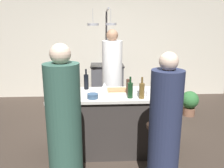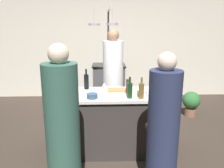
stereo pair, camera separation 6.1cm
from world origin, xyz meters
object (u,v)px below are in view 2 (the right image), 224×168
(chef, at_px, (113,81))
(wine_glass_by_chef, at_px, (104,85))
(guest_left, at_px, (63,131))
(mixing_bowl_steel, at_px, (142,93))
(potted_plant, at_px, (191,102))
(bar_stool_right, at_px, (155,147))
(wine_bottle_white, at_px, (163,81))
(guest_right, at_px, (163,132))
(wine_glass_near_right_guest, at_px, (158,84))
(mixing_bowl_wooden, at_px, (68,88))
(bar_stool_left, at_px, (70,149))
(wine_bottle_green, at_px, (57,84))
(wine_bottle_amber, at_px, (141,90))
(mixing_bowl_blue, at_px, (92,96))
(pepper_mill, at_px, (128,86))
(wine_bottle_red, at_px, (130,90))
(wine_bottle_dark, at_px, (86,81))
(stove_range, at_px, (109,82))
(cutting_board, at_px, (118,90))

(chef, bearing_deg, wine_glass_by_chef, -99.45)
(guest_left, height_order, mixing_bowl_steel, guest_left)
(guest_left, relative_size, wine_glass_by_chef, 11.67)
(potted_plant, bearing_deg, bar_stool_right, -121.17)
(wine_bottle_white, bearing_deg, guest_right, -103.21)
(wine_glass_near_right_guest, distance_m, mixing_bowl_wooden, 1.35)
(bar_stool_left, relative_size, mixing_bowl_wooden, 3.75)
(mixing_bowl_steel, bearing_deg, bar_stool_right, -78.68)
(bar_stool_right, height_order, wine_glass_near_right_guest, wine_glass_near_right_guest)
(wine_bottle_green, bearing_deg, wine_bottle_amber, -15.20)
(potted_plant, bearing_deg, mixing_bowl_blue, -142.08)
(bar_stool_left, distance_m, pepper_mill, 1.16)
(guest_right, xyz_separation_m, guest_left, (-1.06, -0.02, 0.04))
(wine_glass_by_chef, height_order, mixing_bowl_steel, wine_glass_by_chef)
(wine_glass_by_chef, bearing_deg, chef, 80.55)
(wine_bottle_white, relative_size, wine_bottle_red, 1.08)
(pepper_mill, bearing_deg, wine_bottle_red, -87.77)
(wine_bottle_white, bearing_deg, bar_stool_left, -147.85)
(wine_bottle_green, xyz_separation_m, wine_bottle_dark, (0.41, 0.18, -0.01))
(wine_bottle_white, bearing_deg, chef, 130.25)
(stove_range, xyz_separation_m, chef, (0.05, -1.37, 0.38))
(cutting_board, height_order, wine_glass_by_chef, wine_glass_by_chef)
(guest_left, distance_m, potted_plant, 3.23)
(wine_bottle_amber, relative_size, mixing_bowl_steel, 2.08)
(bar_stool_left, distance_m, wine_bottle_dark, 1.09)
(cutting_board, xyz_separation_m, pepper_mill, (0.13, -0.16, 0.10))
(potted_plant, relative_size, pepper_mill, 2.48)
(chef, relative_size, cutting_board, 5.54)
(wine_bottle_red, bearing_deg, guest_right, -69.22)
(wine_bottle_red, distance_m, wine_glass_by_chef, 0.44)
(bar_stool_left, distance_m, wine_bottle_green, 0.98)
(cutting_board, distance_m, wine_glass_near_right_guest, 0.61)
(chef, xyz_separation_m, guest_left, (-0.61, -2.06, -0.03))
(wine_bottle_green, bearing_deg, wine_glass_near_right_guest, 2.34)
(bar_stool_right, relative_size, mixing_bowl_wooden, 3.75)
(bar_stool_right, xyz_separation_m, bar_stool_left, (-1.06, 0.00, 0.00))
(stove_range, height_order, cutting_board, cutting_board)
(guest_right, bearing_deg, wine_glass_by_chef, 121.33)
(guest_left, height_order, wine_glass_near_right_guest, guest_left)
(potted_plant, distance_m, mixing_bowl_steel, 2.00)
(wine_bottle_amber, bearing_deg, wine_bottle_dark, 147.02)
(wine_bottle_white, distance_m, wine_bottle_green, 1.59)
(cutting_board, relative_size, wine_bottle_dark, 1.03)
(pepper_mill, distance_m, wine_bottle_dark, 0.66)
(stove_range, distance_m, wine_glass_near_right_guest, 2.48)
(guest_left, height_order, potted_plant, guest_left)
(pepper_mill, xyz_separation_m, mixing_bowl_wooden, (-0.88, 0.22, -0.07))
(guest_right, relative_size, wine_bottle_green, 4.88)
(chef, bearing_deg, mixing_bowl_wooden, -128.96)
(wine_bottle_green, bearing_deg, guest_left, -77.19)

